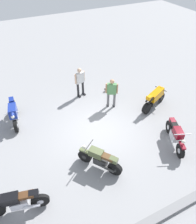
# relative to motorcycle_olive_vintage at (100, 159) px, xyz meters

# --- Properties ---
(ground_plane) EXTENTS (40.00, 40.00, 0.00)m
(ground_plane) POSITION_rel_motorcycle_olive_vintage_xyz_m (-0.85, -1.87, -0.49)
(ground_plane) COLOR gray
(curb_edge) EXTENTS (14.00, 0.30, 0.15)m
(curb_edge) POSITION_rel_motorcycle_olive_vintage_xyz_m (-0.85, 2.73, -0.41)
(curb_edge) COLOR gray
(curb_edge) RESTS_ON ground
(motorcycle_olive_vintage) EXTENTS (1.28, 1.67, 1.07)m
(motorcycle_olive_vintage) POSITION_rel_motorcycle_olive_vintage_xyz_m (0.00, 0.00, 0.00)
(motorcycle_olive_vintage) COLOR black
(motorcycle_olive_vintage) RESTS_ON ground
(motorcycle_black_cruiser) EXTENTS (2.07, 0.82, 1.09)m
(motorcycle_black_cruiser) POSITION_rel_motorcycle_olive_vintage_xyz_m (3.26, 0.40, 0.03)
(motorcycle_black_cruiser) COLOR black
(motorcycle_black_cruiser) RESTS_ON ground
(motorcycle_orange_sportbike) EXTENTS (1.90, 0.93, 1.14)m
(motorcycle_orange_sportbike) POSITION_rel_motorcycle_olive_vintage_xyz_m (-4.43, -2.25, 0.11)
(motorcycle_orange_sportbike) COLOR black
(motorcycle_orange_sportbike) RESTS_ON ground
(motorcycle_maroon_cruiser) EXTENTS (1.00, 1.98, 1.09)m
(motorcycle_maroon_cruiser) POSITION_rel_motorcycle_olive_vintage_xyz_m (-3.61, 0.31, 0.03)
(motorcycle_maroon_cruiser) COLOR black
(motorcycle_maroon_cruiser) RESTS_ON ground
(motorcycle_blue_sportbike) EXTENTS (0.70, 1.96, 1.14)m
(motorcycle_blue_sportbike) POSITION_rel_motorcycle_olive_vintage_xyz_m (2.58, -4.33, 0.11)
(motorcycle_blue_sportbike) COLOR black
(motorcycle_blue_sportbike) RESTS_ON ground
(person_in_white_shirt) EXTENTS (0.68, 0.41, 1.77)m
(person_in_white_shirt) POSITION_rel_motorcycle_olive_vintage_xyz_m (-1.28, -5.07, 0.54)
(person_in_white_shirt) COLOR #262628
(person_in_white_shirt) RESTS_ON ground
(person_in_green_shirt) EXTENTS (0.62, 0.49, 1.71)m
(person_in_green_shirt) POSITION_rel_motorcycle_olive_vintage_xyz_m (-2.37, -3.35, 0.50)
(person_in_green_shirt) COLOR #59595B
(person_in_green_shirt) RESTS_ON ground
(traffic_cone) EXTENTS (0.36, 0.36, 0.53)m
(traffic_cone) POSITION_rel_motorcycle_olive_vintage_xyz_m (-2.99, -4.85, -0.23)
(traffic_cone) COLOR black
(traffic_cone) RESTS_ON ground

